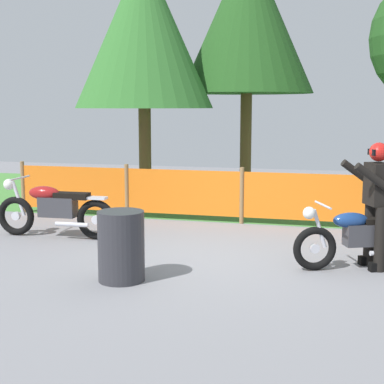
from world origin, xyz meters
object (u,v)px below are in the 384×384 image
object	(u,v)px
motorcycle_lead	(361,237)
motorcycle_trailing	(54,209)
oil_drum	(121,246)
rider_lead	(375,201)

from	to	relation	value
motorcycle_lead	motorcycle_trailing	distance (m)	4.90
motorcycle_lead	oil_drum	distance (m)	3.18
motorcycle_lead	rider_lead	world-z (taller)	rider_lead
rider_lead	oil_drum	bearing A→B (deg)	1.82
motorcycle_trailing	oil_drum	distance (m)	2.77
rider_lead	oil_drum	world-z (taller)	rider_lead
motorcycle_trailing	rider_lead	distance (m)	5.07
motorcycle_trailing	rider_lead	bearing A→B (deg)	171.80
rider_lead	oil_drum	xyz separation A→B (m)	(-3.06, -1.38, -0.48)
motorcycle_trailing	oil_drum	size ratio (longest dim) A/B	2.39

